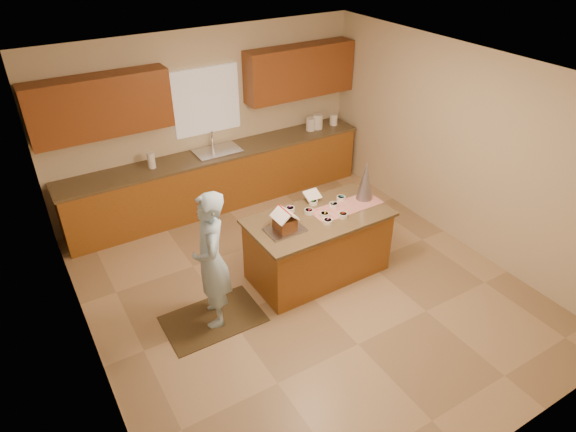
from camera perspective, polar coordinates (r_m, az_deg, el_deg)
The scene contains 28 objects.
floor at distance 6.47m, azimuth 1.69°, elevation -8.10°, with size 5.50×5.50×0.00m, color tan.
ceiling at distance 5.16m, azimuth 2.18°, elevation 15.50°, with size 5.50×5.50×0.00m, color silver.
wall_back at distance 7.92m, azimuth -9.13°, elevation 10.77°, with size 5.50×5.50×0.00m, color beige.
wall_front at distance 4.15m, azimuth 23.62°, elevation -14.12°, with size 5.50×5.50×0.00m, color beige.
wall_left at distance 5.00m, azimuth -23.04°, elevation -5.18°, with size 5.50×5.50×0.00m, color beige.
wall_right at distance 7.23m, azimuth 18.95°, elevation 7.31°, with size 5.50×5.50×0.00m, color beige.
stone_accent at distance 4.43m, azimuth -20.48°, elevation -11.63°, with size 2.50×2.50×0.00m, color gray.
window_curtain at distance 7.79m, azimuth -9.23°, elevation 12.76°, with size 1.05×0.03×1.00m, color white.
back_counter_base at distance 8.04m, azimuth -7.74°, elevation 4.08°, with size 4.80×0.60×0.88m, color #944B1E.
back_counter_top at distance 7.83m, azimuth -7.98°, elevation 7.06°, with size 4.85×0.63×0.04m, color brown.
upper_cabinet_left at distance 7.17m, azimuth -20.56°, elevation 11.58°, with size 1.85×0.35×0.80m, color brown.
upper_cabinet_right at distance 8.26m, azimuth 1.34°, elevation 16.09°, with size 1.85×0.35×0.80m, color brown.
sink at distance 7.84m, azimuth -7.97°, elevation 6.99°, with size 0.70×0.45×0.12m, color silver.
faucet at distance 7.92m, azimuth -8.61°, elevation 8.56°, with size 0.03×0.03×0.28m, color silver.
island_base at distance 6.46m, azimuth 3.42°, elevation -3.48°, with size 1.72×0.86×0.84m, color #944B1E.
island_top at distance 6.21m, azimuth 3.54°, elevation -0.18°, with size 1.80×0.94×0.04m, color brown.
table_runner at distance 6.43m, azimuth 6.69°, elevation 1.06°, with size 0.96×0.34×0.01m, color #A8170C.
baking_tray at distance 5.92m, azimuth -0.36°, elevation -1.57°, with size 0.44×0.32×0.02m, color silver.
cookbook at distance 6.49m, azimuth 2.78°, elevation 2.41°, with size 0.21×0.02×0.17m, color white.
tinsel_tree at distance 6.51m, azimuth 8.78°, elevation 3.96°, with size 0.21×0.21×0.53m, color #AFB0BC.
rug at distance 6.09m, azimuth -8.48°, elevation -11.48°, with size 1.13×0.74×0.01m, color black.
boy at distance 5.57m, azimuth -8.68°, elevation -5.03°, with size 0.61×0.40×1.66m, color #A2C8E6.
canister_a at distance 8.53m, azimuth 2.58°, elevation 10.37°, with size 0.15×0.15×0.21m, color white.
canister_b at distance 8.59m, azimuth 3.37°, elevation 10.66°, with size 0.17×0.17×0.25m, color white.
canister_c at distance 8.79m, azimuth 5.20°, elevation 10.87°, with size 0.13×0.13×0.19m, color white.
paper_towel at distance 7.48m, azimuth -15.25°, elevation 6.11°, with size 0.11×0.11×0.23m, color white.
gingerbread_house at distance 5.86m, azimuth -0.36°, elevation -0.65°, with size 0.26×0.27×0.27m.
candy_bowls at distance 6.29m, azimuth 3.97°, elevation 0.73°, with size 0.82×0.59×0.05m.
Camera 1 is at (-2.72, -4.13, 4.16)m, focal length 31.32 mm.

